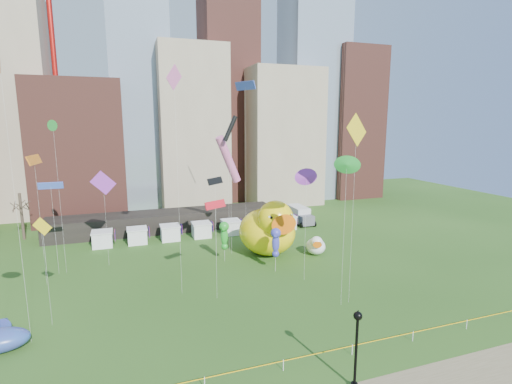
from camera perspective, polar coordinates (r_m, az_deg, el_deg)
name	(u,v)px	position (r m, az deg, el deg)	size (l,w,h in m)	color
ground	(283,371)	(31.99, 4.06, -24.88)	(160.00, 160.00, 0.00)	#244916
skyline	(182,108)	(86.00, -10.95, 12.14)	(101.00, 23.00, 68.00)	brown
pavilion	(166,221)	(68.36, -13.21, -4.21)	(38.00, 6.00, 3.20)	black
vendor_tents	(202,230)	(63.45, -8.07, -5.63)	(33.24, 2.80, 2.40)	white
caution_tape	(283,362)	(31.60, 4.08, -23.87)	(50.00, 0.06, 0.90)	white
big_duck	(269,229)	(53.87, 1.89, -5.49)	(8.10, 10.75, 8.19)	yellow
small_duck	(316,245)	(55.27, 8.87, -7.83)	(3.73, 4.13, 2.89)	white
seahorse_green	(224,233)	(51.48, -4.69, -6.11)	(1.64, 1.86, 5.50)	silver
seahorse_purple	(276,240)	(47.84, 2.98, -7.12)	(1.66, 1.84, 5.65)	silver
lamppost	(357,341)	(29.22, 14.68, -20.54)	(0.61, 0.61, 5.89)	black
box_truck	(300,215)	(71.89, 6.47, -3.35)	(2.97, 7.04, 2.97)	silver
kite_1	(228,159)	(54.16, -4.13, 4.83)	(4.15, 2.44, 16.68)	silver
kite_2	(230,129)	(52.28, -3.85, 9.32)	(2.09, 0.71, 19.32)	silver
kite_3	(347,165)	(37.87, 13.30, 3.89)	(1.33, 1.45, 15.28)	silver
kite_4	(43,229)	(38.93, -29.07, -4.84)	(1.63, 0.50, 10.22)	silver
kite_5	(245,87)	(57.11, -1.61, 15.35)	(2.14, 3.84, 24.17)	silver
kite_6	(34,160)	(48.41, -30.02, 4.08)	(1.00, 3.42, 14.91)	silver
kite_7	(103,184)	(52.11, -21.69, 1.16)	(3.10, 0.50, 12.47)	silver
kite_8	(215,205)	(39.27, -6.05, -1.95)	(2.45, 1.57, 10.57)	silver
kite_9	(174,84)	(40.38, -12.01, 15.39)	(1.81, 1.90, 24.08)	silver
kite_10	(215,181)	(50.34, -6.08, 1.58)	(2.50, 2.13, 11.32)	silver
kite_11	(53,127)	(51.29, -27.86, 8.55)	(0.97, 1.10, 18.69)	silver
kite_12	(356,133)	(38.47, 14.66, 8.51)	(3.00, 1.19, 19.29)	silver
kite_13	(51,186)	(51.61, -28.14, 0.78)	(2.73, 0.46, 11.44)	silver
kite_14	(1,73)	(35.66, -33.63, 14.49)	(0.40, 2.04, 24.08)	silver
kite_15	(307,177)	(43.91, 7.50, 2.20)	(1.94, 0.32, 13.28)	silver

